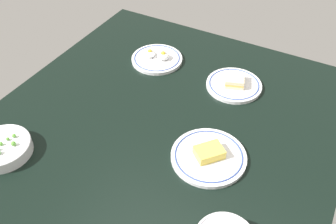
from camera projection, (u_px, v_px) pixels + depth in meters
dining_table at (168, 121)px, 126.21cm from camera, size 113.51×114.18×4.00cm
plate_sandwich at (234, 84)px, 135.88cm from camera, size 20.50×20.50×4.52cm
plate_cheese at (209, 156)px, 110.63cm from camera, size 22.96×22.96×4.10cm
plate_eggs at (157, 58)px, 148.31cm from camera, size 20.49×20.49×4.83cm
bowl_peas at (3, 148)px, 111.51cm from camera, size 17.35×17.35×5.02cm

